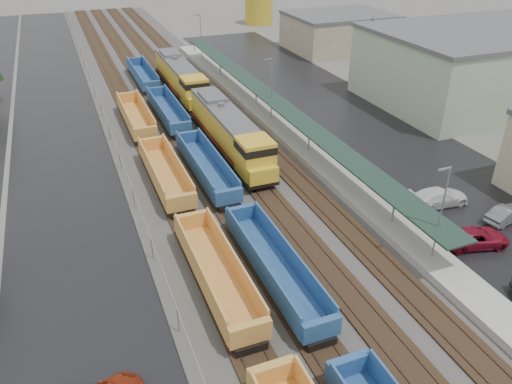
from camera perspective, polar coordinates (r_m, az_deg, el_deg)
ballast_strip at (r=68.03m, az=-9.14°, el=9.59°), size 20.00×160.00×0.08m
trackbed at (r=67.99m, az=-9.14°, el=9.69°), size 14.60×160.00×0.22m
west_parking_lot at (r=66.72m, az=-21.82°, el=7.40°), size 10.00×160.00×0.02m
east_commuter_lot at (r=65.92m, az=9.45°, el=8.89°), size 16.00×100.00×0.02m
station_platform at (r=61.55m, az=1.75°, el=8.50°), size 3.00×80.00×8.00m
chainlink_fence at (r=64.82m, az=-17.18°, el=9.12°), size 0.08×160.04×2.02m
industrial_buildings at (r=72.92m, az=24.59°, el=12.17°), size 32.52×75.30×9.50m
tree_east at (r=75.26m, az=12.89°, el=16.28°), size 4.40×4.40×10.00m
locomotive_lead at (r=52.82m, az=-2.99°, el=6.84°), size 3.11×20.48×4.64m
locomotive_trail at (r=71.93m, az=-8.58°, el=12.77°), size 3.11×20.48×4.64m
well_string_yellow at (r=34.60m, az=-4.54°, el=-9.22°), size 2.68×77.09×2.38m
well_string_blue at (r=41.54m, az=-2.45°, el=-1.92°), size 2.53×97.46×2.25m
storage_tank at (r=120.84m, az=0.32°, el=20.14°), size 6.31×6.31×6.31m
parked_car_east_b at (r=42.29m, az=23.82°, el=-4.80°), size 3.51×5.52×1.42m
parked_car_east_c at (r=46.72m, az=20.16°, el=-0.55°), size 2.58×5.55×1.57m
parked_car_east_e at (r=46.54m, az=26.69°, el=-2.29°), size 2.27×4.40×1.38m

